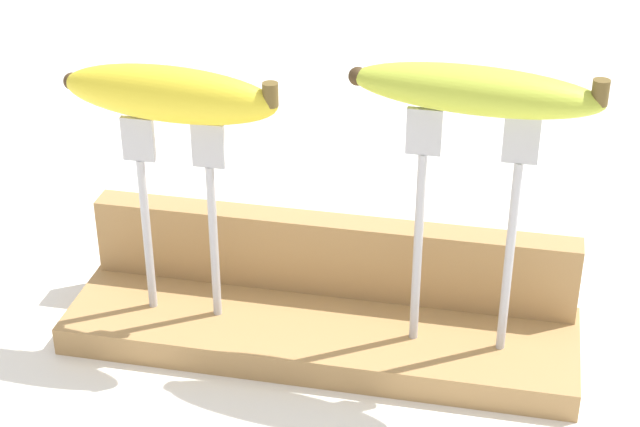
{
  "coord_description": "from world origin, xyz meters",
  "views": [
    {
      "loc": [
        0.15,
        -0.7,
        0.52
      ],
      "look_at": [
        0.0,
        0.0,
        0.12
      ],
      "focal_mm": 58.41,
      "sensor_mm": 36.0,
      "label": 1
    }
  ],
  "objects_px": {
    "fork_stand_right": "(466,213)",
    "banana_raised_left": "(169,94)",
    "banana_raised_right": "(476,90)",
    "banana_chunk_near": "(504,285)",
    "fork_stand_left": "(177,201)"
  },
  "relations": [
    {
      "from": "fork_stand_left",
      "to": "banana_raised_left",
      "type": "distance_m",
      "value": 0.09
    },
    {
      "from": "fork_stand_right",
      "to": "banana_chunk_near",
      "type": "relative_size",
      "value": 3.68
    },
    {
      "from": "fork_stand_left",
      "to": "banana_raised_left",
      "type": "bearing_deg",
      "value": 175.42
    },
    {
      "from": "fork_stand_right",
      "to": "banana_raised_right",
      "type": "bearing_deg",
      "value": 173.99
    },
    {
      "from": "fork_stand_right",
      "to": "banana_raised_left",
      "type": "bearing_deg",
      "value": 180.0
    },
    {
      "from": "banana_chunk_near",
      "to": "fork_stand_right",
      "type": "bearing_deg",
      "value": -107.69
    },
    {
      "from": "banana_chunk_near",
      "to": "fork_stand_left",
      "type": "bearing_deg",
      "value": -158.4
    },
    {
      "from": "fork_stand_right",
      "to": "banana_chunk_near",
      "type": "distance_m",
      "value": 0.17
    },
    {
      "from": "banana_raised_right",
      "to": "fork_stand_right",
      "type": "bearing_deg",
      "value": -6.01
    },
    {
      "from": "fork_stand_right",
      "to": "banana_raised_left",
      "type": "distance_m",
      "value": 0.24
    },
    {
      "from": "banana_raised_left",
      "to": "fork_stand_right",
      "type": "bearing_deg",
      "value": -0.0
    },
    {
      "from": "fork_stand_left",
      "to": "fork_stand_right",
      "type": "distance_m",
      "value": 0.23
    },
    {
      "from": "fork_stand_right",
      "to": "banana_raised_right",
      "type": "height_order",
      "value": "banana_raised_right"
    },
    {
      "from": "banana_raised_left",
      "to": "banana_chunk_near",
      "type": "relative_size",
      "value": 3.25
    },
    {
      "from": "fork_stand_right",
      "to": "banana_raised_left",
      "type": "height_order",
      "value": "banana_raised_left"
    }
  ]
}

